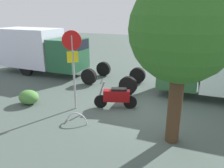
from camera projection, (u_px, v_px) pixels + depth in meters
ground_plane at (142, 114)px, 8.69m from camera, size 60.00×60.00×0.00m
box_truck_far at (41, 49)px, 14.15m from camera, size 7.47×2.23×2.88m
motorcycle at (116, 97)px, 9.11m from camera, size 1.75×0.80×1.20m
stop_sign at (73, 58)px, 8.55m from camera, size 0.71×0.33×3.23m
street_tree at (182, 31)px, 5.87m from camera, size 2.94×2.94×4.91m
bike_rack_hoop at (77, 123)px, 8.01m from camera, size 0.85×0.14×0.85m
shrub_near_sign at (29, 97)px, 9.60m from camera, size 0.92×0.75×0.63m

